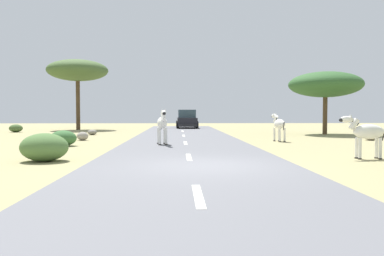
{
  "coord_description": "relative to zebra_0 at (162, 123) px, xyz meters",
  "views": [
    {
      "loc": [
        -0.82,
        -10.9,
        1.52
      ],
      "look_at": [
        -0.03,
        11.37,
        0.64
      ],
      "focal_mm": 36.78,
      "sensor_mm": 36.0,
      "label": 1
    }
  ],
  "objects": [
    {
      "name": "ground_plane",
      "position": [
        1.54,
        -7.14,
        -1.03
      ],
      "size": [
        90.0,
        90.0,
        0.0
      ],
      "primitive_type": "plane",
      "color": "#998E60"
    },
    {
      "name": "road",
      "position": [
        1.07,
        -7.14,
        -1.01
      ],
      "size": [
        6.0,
        64.0,
        0.05
      ],
      "primitive_type": "cube",
      "color": "slate",
      "rests_on": "ground_plane"
    },
    {
      "name": "lane_markings",
      "position": [
        1.07,
        -8.14,
        -0.98
      ],
      "size": [
        0.16,
        56.0,
        0.01
      ],
      "color": "silver",
      "rests_on": "road"
    },
    {
      "name": "zebra_0",
      "position": [
        0.0,
        0.0,
        0.0
      ],
      "size": [
        0.6,
        1.75,
        1.65
      ],
      "rotation": [
        0.0,
        0.0,
        3.27
      ],
      "color": "silver",
      "rests_on": "road"
    },
    {
      "name": "zebra_1",
      "position": [
        6.02,
        2.42,
        -0.12
      ],
      "size": [
        0.58,
        1.61,
        1.52
      ],
      "rotation": [
        0.0,
        0.0,
        0.16
      ],
      "color": "silver",
      "rests_on": "ground_plane"
    },
    {
      "name": "zebra_2",
      "position": [
        6.87,
        -5.42,
        -0.15
      ],
      "size": [
        1.56,
        0.43,
        1.47
      ],
      "rotation": [
        0.0,
        0.0,
        1.55
      ],
      "color": "silver",
      "rests_on": "ground_plane"
    },
    {
      "name": "car_0",
      "position": [
        1.56,
        19.56,
        -0.18
      ],
      "size": [
        2.08,
        4.37,
        1.74
      ],
      "rotation": [
        0.0,
        0.0,
        3.16
      ],
      "color": "black",
      "rests_on": "road"
    },
    {
      "name": "tree_1",
      "position": [
        10.91,
        8.86,
        2.41
      ],
      "size": [
        5.03,
        5.03,
        4.34
      ],
      "color": "#4C3823",
      "rests_on": "ground_plane"
    },
    {
      "name": "tree_3",
      "position": [
        -8.14,
        17.16,
        4.18
      ],
      "size": [
        5.32,
        5.32,
        6.18
      ],
      "color": "#4C3823",
      "rests_on": "ground_plane"
    },
    {
      "name": "bush_0",
      "position": [
        -3.45,
        -5.67,
        -0.59
      ],
      "size": [
        1.47,
        1.32,
        0.88
      ],
      "primitive_type": "ellipsoid",
      "color": "#4C7038",
      "rests_on": "ground_plane"
    },
    {
      "name": "bush_1",
      "position": [
        -4.49,
        -0.06,
        -0.68
      ],
      "size": [
        1.19,
        1.07,
        0.71
      ],
      "primitive_type": "ellipsoid",
      "color": "#386633",
      "rests_on": "ground_plane"
    },
    {
      "name": "bush_2",
      "position": [
        -11.83,
        12.79,
        -0.73
      ],
      "size": [
        1.02,
        0.91,
        0.61
      ],
      "primitive_type": "ellipsoid",
      "color": "#425B2D",
      "rests_on": "ground_plane"
    },
    {
      "name": "rock_0",
      "position": [
        11.28,
        3.08,
        -0.86
      ],
      "size": [
        0.68,
        0.68,
        0.35
      ],
      "primitive_type": "ellipsoid",
      "color": "#A89E8C",
      "rests_on": "ground_plane"
    },
    {
      "name": "rock_1",
      "position": [
        -5.13,
        8.92,
        -0.85
      ],
      "size": [
        0.63,
        0.67,
        0.37
      ],
      "primitive_type": "ellipsoid",
      "color": "gray",
      "rests_on": "ground_plane"
    },
    {
      "name": "rock_2",
      "position": [
        -4.51,
        3.62,
        -0.8
      ],
      "size": [
        0.62,
        0.58,
        0.47
      ],
      "primitive_type": "ellipsoid",
      "color": "gray",
      "rests_on": "ground_plane"
    }
  ]
}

